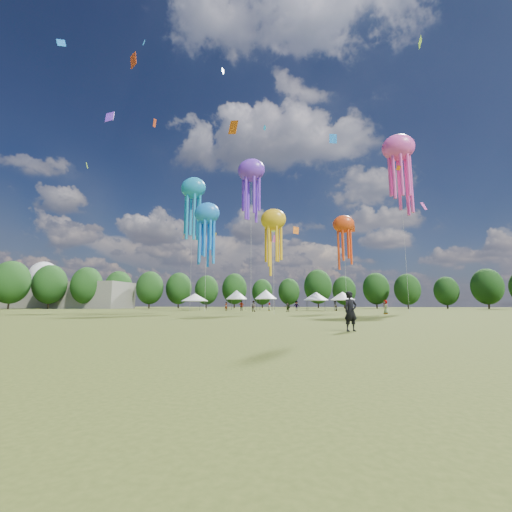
# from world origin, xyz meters

# --- Properties ---
(ground) EXTENTS (300.00, 300.00, 0.00)m
(ground) POSITION_xyz_m (0.00, 0.00, 0.00)
(ground) COLOR #384416
(ground) RESTS_ON ground
(observer_main) EXTENTS (0.79, 0.72, 1.80)m
(observer_main) POSITION_xyz_m (9.36, -0.84, 0.90)
(observer_main) COLOR black
(observer_main) RESTS_ON ground
(spectator_near) EXTENTS (1.09, 1.00, 1.83)m
(spectator_near) POSITION_xyz_m (-3.73, 36.56, 0.91)
(spectator_near) COLOR gray
(spectator_near) RESTS_ON ground
(spectators_far) EXTENTS (27.54, 21.96, 1.93)m
(spectators_far) POSITION_xyz_m (2.46, 44.01, 0.90)
(spectators_far) COLOR gray
(spectators_far) RESTS_ON ground
(festival_tents) EXTENTS (37.09, 10.40, 4.46)m
(festival_tents) POSITION_xyz_m (-4.31, 53.42, 3.08)
(festival_tents) COLOR #47474C
(festival_tents) RESTS_ON ground
(show_kites) EXTENTS (43.18, 20.80, 30.11)m
(show_kites) POSITION_xyz_m (0.20, 37.06, 20.08)
(show_kites) COLOR #197CE7
(show_kites) RESTS_ON ground
(small_kites) EXTENTS (74.87, 65.19, 44.29)m
(small_kites) POSITION_xyz_m (-0.91, 41.14, 30.46)
(small_kites) COLOR #197CE7
(small_kites) RESTS_ON ground
(treeline) EXTENTS (201.57, 95.24, 13.43)m
(treeline) POSITION_xyz_m (-3.87, 62.51, 6.54)
(treeline) COLOR #38281C
(treeline) RESTS_ON ground
(hangar) EXTENTS (40.00, 12.00, 8.00)m
(hangar) POSITION_xyz_m (-72.00, 72.00, 4.00)
(hangar) COLOR gray
(hangar) RESTS_ON ground
(radome) EXTENTS (9.00, 9.00, 16.00)m
(radome) POSITION_xyz_m (-88.00, 78.00, 9.99)
(radome) COLOR white
(radome) RESTS_ON ground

